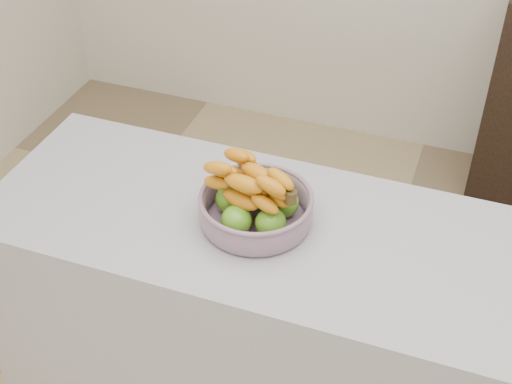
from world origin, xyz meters
TOP-DOWN VIEW (x-y plane):
  - counter at (0.00, 0.14)m, footprint 2.00×0.60m
  - fruit_bowl at (-0.26, 0.14)m, footprint 0.30×0.30m

SIDE VIEW (x-z plane):
  - counter at x=0.00m, z-range 0.00..0.90m
  - fruit_bowl at x=-0.26m, z-range 0.87..1.05m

